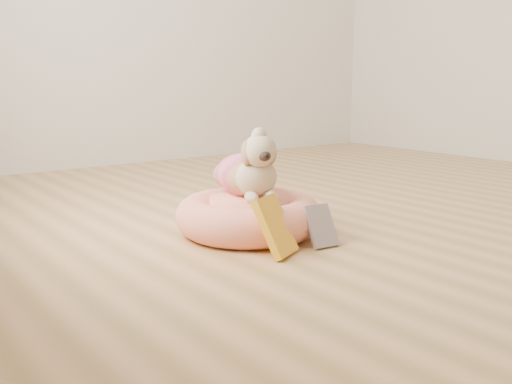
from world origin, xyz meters
TOP-DOWN VIEW (x-y plane):
  - floor at (0.00, 0.00)m, footprint 4.50×4.50m
  - pet_bed at (-0.87, 0.09)m, footprint 0.61×0.61m
  - dog at (-0.85, 0.11)m, footprint 0.38×0.47m
  - book_yellow at (-0.97, -0.21)m, footprint 0.19×0.18m
  - book_white at (-0.75, -0.22)m, footprint 0.12×0.11m

SIDE VIEW (x-z plane):
  - floor at x=0.00m, z-range 0.00..0.00m
  - pet_bed at x=-0.87m, z-range 0.00..0.15m
  - book_white at x=-0.75m, z-range 0.00..0.16m
  - book_yellow at x=-0.97m, z-range 0.00..0.22m
  - dog at x=-0.85m, z-range 0.16..0.46m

